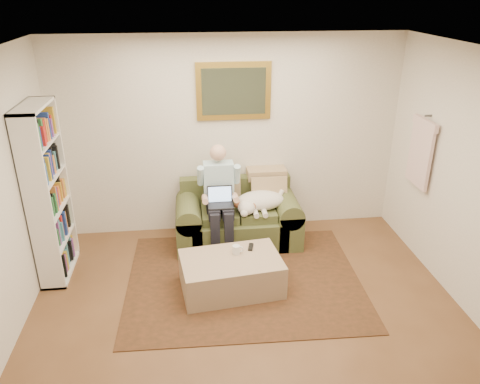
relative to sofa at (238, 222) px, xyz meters
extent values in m
cube|color=brown|center=(-0.07, -2.06, -0.27)|extent=(4.50, 5.00, 0.01)
cube|color=white|center=(-0.07, -2.06, 2.33)|extent=(4.50, 5.00, 0.01)
cube|color=white|center=(-0.07, 0.44, 1.03)|extent=(4.50, 0.01, 2.60)
cube|color=#332414|center=(-0.03, -0.91, -0.27)|extent=(2.71, 2.19, 0.01)
cube|color=brown|center=(0.00, -0.03, -0.08)|extent=(1.21, 0.77, 0.39)
cube|color=brown|center=(0.00, 0.30, 0.32)|extent=(1.46, 0.17, 0.40)
cube|color=brown|center=(-0.64, -0.03, -0.03)|extent=(0.32, 0.77, 0.80)
cube|color=brown|center=(0.64, -0.03, -0.03)|extent=(0.32, 0.77, 0.80)
cube|color=brown|center=(-0.24, -0.08, 0.17)|extent=(0.46, 0.52, 0.11)
cube|color=brown|center=(0.24, -0.08, 0.17)|extent=(0.46, 0.52, 0.11)
cube|color=black|center=(-0.24, -0.26, 0.38)|extent=(0.31, 0.21, 0.02)
cube|color=black|center=(-0.24, -0.15, 0.48)|extent=(0.31, 0.06, 0.21)
cube|color=#99BFF2|center=(-0.24, -0.16, 0.48)|extent=(0.28, 0.04, 0.18)
cube|color=tan|center=(-0.19, -1.07, -0.08)|extent=(1.15, 0.81, 0.39)
cylinder|color=white|center=(-0.13, -0.97, 0.17)|extent=(0.08, 0.08, 0.10)
cube|color=black|center=(0.05, -0.86, 0.13)|extent=(0.08, 0.16, 0.02)
cube|color=gold|center=(0.00, 0.41, 1.63)|extent=(0.94, 0.04, 0.72)
cube|color=gray|center=(0.00, 0.39, 1.63)|extent=(0.80, 0.01, 0.58)
camera|label=1|loc=(-0.61, -5.39, 2.84)|focal=35.00mm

